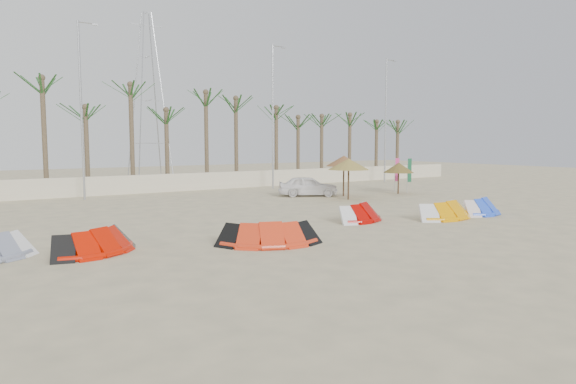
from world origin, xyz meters
TOP-DOWN VIEW (x-y plane):
  - ground at (0.00, 0.00)m, footprint 120.00×120.00m
  - boundary_wall at (0.00, 22.00)m, footprint 60.00×0.30m
  - palm_line at (0.67, 23.50)m, footprint 52.00×4.00m
  - lamp_b at (-5.96, 20.00)m, footprint 1.25×0.14m
  - lamp_c at (8.04, 20.00)m, footprint 1.25×0.14m
  - lamp_d at (20.04, 20.00)m, footprint 1.25×0.14m
  - pylon at (1.00, 28.00)m, footprint 3.00×3.00m
  - kite_red_left at (-9.28, 3.69)m, footprint 3.62×2.67m
  - kite_red_mid at (-3.85, 1.78)m, footprint 3.95×2.66m
  - kite_red_right at (2.55, 4.08)m, footprint 3.35×2.37m
  - kite_orange at (6.45, 2.49)m, footprint 3.78×2.05m
  - kite_blue at (9.08, 2.31)m, footprint 3.17×2.12m
  - parasol_left at (7.82, 10.82)m, footprint 2.57×2.57m
  - parasol_mid at (8.84, 12.50)m, footprint 2.36×2.36m
  - parasol_right at (13.03, 11.57)m, footprint 2.10×2.10m
  - flag_pink at (14.07, 12.77)m, footprint 0.45×0.04m
  - flag_green at (14.26, 11.73)m, footprint 0.45×0.04m
  - car at (6.91, 13.89)m, footprint 4.23×3.34m

SIDE VIEW (x-z plane):
  - ground at x=0.00m, z-range 0.00..0.00m
  - pylon at x=1.00m, z-range -7.00..7.00m
  - kite_blue at x=9.08m, z-range -0.03..0.87m
  - kite_red_right at x=2.55m, z-range -0.03..0.87m
  - kite_red_left at x=-9.28m, z-range -0.03..0.87m
  - kite_red_mid at x=-3.85m, z-range -0.03..0.87m
  - kite_orange at x=6.45m, z-range -0.03..0.87m
  - boundary_wall at x=0.00m, z-range 0.00..1.30m
  - car at x=6.91m, z-range 0.00..1.35m
  - flag_green at x=14.26m, z-range 0.24..2.82m
  - flag_pink at x=14.07m, z-range 0.24..2.82m
  - parasol_right at x=13.03m, z-range 0.74..2.92m
  - parasol_left at x=7.82m, z-range 0.94..3.52m
  - parasol_mid at x=8.84m, z-range 1.00..3.72m
  - lamp_b at x=-5.96m, z-range 0.27..11.27m
  - lamp_c at x=8.04m, z-range 0.27..11.27m
  - lamp_d at x=20.04m, z-range 0.27..11.27m
  - palm_line at x=0.67m, z-range 2.59..10.29m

